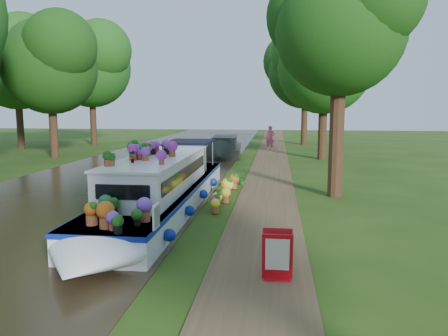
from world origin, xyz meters
TOP-DOWN VIEW (x-y plane):
  - ground at (0.00, 0.00)m, footprint 100.00×100.00m
  - canal_water at (-6.00, 0.00)m, footprint 10.00×100.00m
  - towpath at (1.20, 0.00)m, footprint 2.20×100.00m
  - plant_boat at (-2.25, -0.35)m, footprint 2.29×13.52m
  - tree_near_overhang at (3.79, 3.06)m, footprint 5.52×5.28m
  - tree_near_mid at (4.48, 15.08)m, footprint 6.90×6.60m
  - tree_near_far at (3.98, 26.09)m, footprint 7.59×7.26m
  - tree_far_c at (-13.52, 14.08)m, footprint 7.13×6.82m
  - tree_far_d at (-15.02, 24.10)m, footprint 8.05×7.70m
  - tree_far_h at (-19.02, 19.09)m, footprint 7.82×7.48m
  - second_boat at (-2.04, 16.18)m, footprint 2.41×7.20m
  - sandwich_board at (1.57, -5.55)m, footprint 0.61×0.48m
  - pedestrian_pink at (1.05, 20.06)m, footprint 0.79×0.61m
  - verge_plant at (0.05, 5.00)m, footprint 0.45×0.40m

SIDE VIEW (x-z plane):
  - ground at x=0.00m, z-range 0.00..0.00m
  - canal_water at x=-6.00m, z-range 0.00..0.02m
  - towpath at x=1.20m, z-range 0.00..0.03m
  - verge_plant at x=0.05m, z-range 0.00..0.46m
  - sandwich_board at x=1.57m, z-range -0.02..0.96m
  - second_boat at x=-2.04m, z-range -0.13..1.24m
  - plant_boat at x=-2.25m, z-range -0.30..2.00m
  - pedestrian_pink at x=1.05m, z-range 0.03..1.95m
  - tree_near_mid at x=4.48m, z-range 1.74..11.14m
  - tree_far_c at x=-13.52m, z-range 1.73..11.32m
  - tree_near_overhang at x=3.79m, z-range 2.11..11.10m
  - tree_near_far at x=3.98m, z-range 1.90..12.20m
  - tree_far_h at x=-19.02m, z-range 1.89..12.38m
  - tree_far_d at x=-15.02m, z-range 1.97..12.82m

